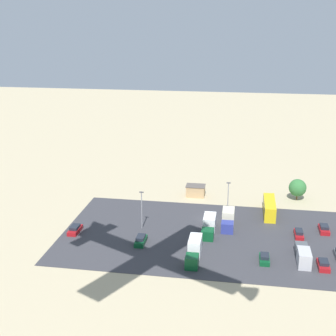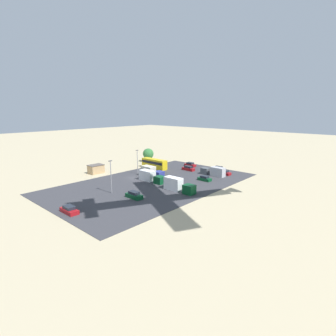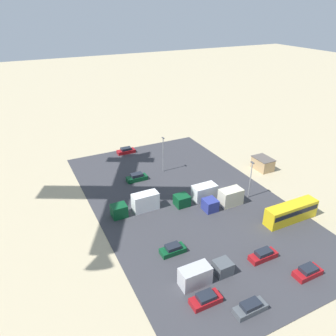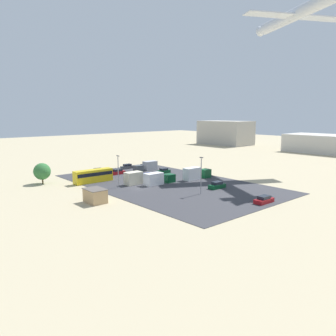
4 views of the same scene
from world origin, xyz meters
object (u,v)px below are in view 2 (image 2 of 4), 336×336
object	(u,v)px
parked_car_0	(219,169)
parked_car_2	(205,179)
parked_car_4	(188,169)
parked_truck_3	(214,172)
parked_car_1	(134,195)
parked_truck_2	(151,177)
shed_building	(96,169)
bus	(154,163)
parked_truck_1	(178,185)
parked_car_5	(69,210)
parked_truck_0	(151,172)
parked_car_3	(224,173)
parked_car_6	(190,165)

from	to	relation	value
parked_car_0	parked_car_2	distance (m)	14.68
parked_car_4	parked_truck_3	bearing A→B (deg)	-91.65
parked_car_1	parked_car_4	size ratio (longest dim) A/B	1.00
parked_car_2	parked_truck_2	bearing A→B (deg)	-45.32
shed_building	parked_truck_3	distance (m)	38.89
shed_building	bus	world-z (taller)	bus
parked_car_0	parked_truck_2	distance (m)	26.55
parked_car_2	parked_truck_1	bearing A→B (deg)	2.54
parked_car_1	parked_car_5	world-z (taller)	parked_car_1
bus	parked_car_0	distance (m)	22.80
parked_truck_0	parked_truck_1	xyz separation A→B (m)	(5.72, 15.66, 0.07)
parked_car_3	parked_car_5	world-z (taller)	parked_car_5
parked_car_6	parked_truck_0	world-z (taller)	parked_truck_0
shed_building	parked_truck_0	bearing A→B (deg)	117.69
shed_building	parked_car_0	bearing A→B (deg)	137.15
bus	parked_car_0	world-z (taller)	bus
parked_car_3	parked_truck_3	size ratio (longest dim) A/B	0.52
parked_car_0	parked_car_2	world-z (taller)	parked_car_0
parked_car_0	parked_car_5	world-z (taller)	parked_car_0
parked_car_0	parked_car_3	world-z (taller)	parked_car_0
parked_car_5	parked_car_4	bearing A→B (deg)	6.58
parked_car_2	shed_building	bearing A→B (deg)	-63.02
parked_car_3	parked_truck_0	bearing A→B (deg)	-41.07
parked_car_6	parked_truck_2	distance (m)	24.51
parked_truck_3	parked_car_5	bearing A→B (deg)	173.51
parked_car_2	parked_car_4	size ratio (longest dim) A/B	0.88
parked_truck_1	parked_car_2	bearing A→B (deg)	-177.46
parked_truck_2	parked_truck_3	bearing A→B (deg)	150.83
parked_car_1	parked_car_2	xyz separation A→B (m)	(-24.39, 3.57, -0.08)
parked_car_1	parked_car_2	world-z (taller)	parked_car_1
parked_truck_0	parked_car_2	bearing A→B (deg)	116.18
parked_car_5	parked_truck_1	distance (m)	27.15
parked_car_5	parked_car_6	xyz separation A→B (m)	(-52.26, -8.82, 0.01)
parked_car_5	parked_truck_2	distance (m)	28.52
bus	parked_truck_1	size ratio (longest dim) A/B	1.15
parked_truck_2	parked_car_0	bearing A→B (deg)	163.45
shed_building	parked_car_2	xyz separation A→B (m)	(-16.38, 32.18, -0.76)
parked_car_1	parked_car_3	size ratio (longest dim) A/B	1.08
parked_car_2	parked_car_5	size ratio (longest dim) A/B	0.87
parked_truck_2	parked_car_4	bearing A→B (deg)	-178.65
parked_car_3	parked_truck_2	distance (m)	24.82
shed_building	parked_truck_3	size ratio (longest dim) A/B	0.60
shed_building	bus	distance (m)	20.37
parked_car_3	parked_truck_1	bearing A→B (deg)	0.13
bus	parked_car_1	size ratio (longest dim) A/B	2.29
parked_car_5	parked_car_6	world-z (taller)	parked_car_6
parked_car_1	parked_truck_1	xyz separation A→B (m)	(-11.26, 4.15, 0.86)
parked_truck_1	parked_truck_2	bearing A→B (deg)	-98.86
shed_building	parked_truck_0	distance (m)	19.31
parked_truck_3	parked_car_6	bearing A→B (deg)	67.43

